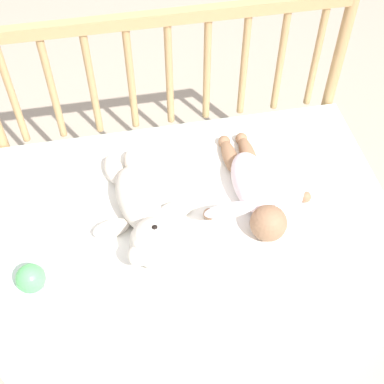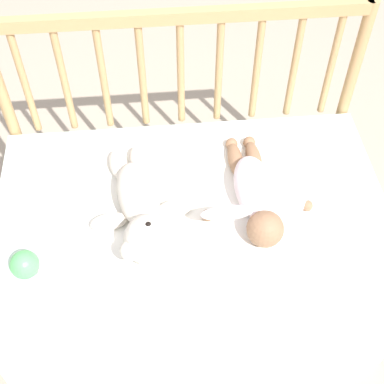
# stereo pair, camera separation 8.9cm
# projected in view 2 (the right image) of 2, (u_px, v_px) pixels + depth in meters

# --- Properties ---
(ground_plane) EXTENTS (12.00, 12.00, 0.00)m
(ground_plane) POSITION_uv_depth(u_px,v_px,m) (192.00, 282.00, 1.83)
(ground_plane) COLOR tan
(crib_mattress) EXTENTS (1.10, 0.67, 0.42)m
(crib_mattress) POSITION_uv_depth(u_px,v_px,m) (192.00, 248.00, 1.66)
(crib_mattress) COLOR silver
(crib_mattress) RESTS_ON ground_plane
(crib_rail) EXTENTS (1.10, 0.04, 0.81)m
(crib_rail) POSITION_uv_depth(u_px,v_px,m) (181.00, 84.00, 1.61)
(crib_rail) COLOR tan
(crib_rail) RESTS_ON ground_plane
(blanket) EXTENTS (0.87, 0.56, 0.01)m
(blanket) POSITION_uv_depth(u_px,v_px,m) (199.00, 201.00, 1.51)
(blanket) COLOR white
(blanket) RESTS_ON crib_mattress
(teddy_bear) EXTENTS (0.29, 0.44, 0.14)m
(teddy_bear) POSITION_uv_depth(u_px,v_px,m) (142.00, 211.00, 1.42)
(teddy_bear) COLOR silver
(teddy_bear) RESTS_ON crib_mattress
(baby) EXTENTS (0.33, 0.41, 0.11)m
(baby) POSITION_uv_depth(u_px,v_px,m) (255.00, 193.00, 1.47)
(baby) COLOR white
(baby) RESTS_ON crib_mattress
(toy_ball) EXTENTS (0.07, 0.07, 0.07)m
(toy_ball) POSITION_uv_depth(u_px,v_px,m) (25.00, 265.00, 1.34)
(toy_ball) COLOR #59BF66
(toy_ball) RESTS_ON crib_mattress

